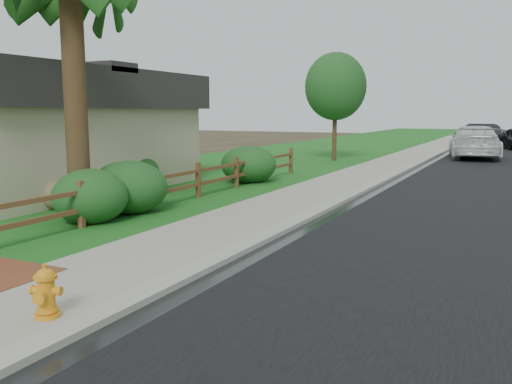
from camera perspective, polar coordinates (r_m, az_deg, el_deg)
The scene contains 17 objects.
ground at distance 8.20m, azimuth -13.13°, elevation -10.17°, with size 120.00×120.00×0.00m, color #372A1E.
curb at distance 41.32m, azimuth 19.79°, elevation 4.44°, with size 0.40×90.00×0.12m, color gray.
wet_gutter at distance 41.28m, azimuth 20.27°, elevation 4.36°, with size 0.50×90.00×0.00m, color black.
sidewalk at distance 41.48m, azimuth 18.00°, elevation 4.52°, with size 2.20×90.00×0.10m, color gray.
grass_strip at distance 41.79m, azimuth 15.42°, elevation 4.63°, with size 1.60×90.00×0.06m, color #19571A.
lawn_near at distance 43.07m, azimuth 8.59°, elevation 4.93°, with size 9.00×90.00×0.04m, color #19571A.
ranch_fence at distance 15.19m, azimuth -8.50°, elevation 0.90°, with size 0.12×16.92×1.10m.
house at distance 20.60m, azimuth -24.91°, elevation 6.25°, with size 10.60×9.60×4.05m.
fire_hydrant at distance 7.16m, azimuth -21.23°, elevation -9.88°, with size 0.44×0.36×0.67m.
white_suv at distance 32.81m, azimuth 21.98°, elevation 4.92°, with size 2.53×6.22×1.80m, color silver.
dark_car_far at distance 44.53m, azimuth 22.40°, elevation 5.58°, with size 1.77×5.09×1.68m, color black.
boulder at distance 15.25m, azimuth -20.32°, elevation -0.35°, with size 1.19×0.89×0.79m, color brown.
shrub_a at distance 13.07m, azimuth -17.05°, elevation -0.47°, with size 1.73×1.73×1.29m, color #1B4C1E.
shrub_b at distance 14.09m, azimuth -13.22°, elevation 0.46°, with size 1.96×1.96×1.37m, color #1B4C1E.
shrub_c at distance 18.38m, azimuth -12.71°, elevation 2.03°, with size 1.66×1.66×1.20m, color #1B4C1E.
shrub_d at distance 19.70m, azimuth -0.78°, elevation 2.91°, with size 2.02×2.02×1.38m, color #1B4C1E.
tree_near_left at distance 28.88m, azimuth 8.36°, elevation 10.92°, with size 3.18×3.18×5.64m.
Camera 1 is at (4.98, -5.98, 2.59)m, focal length 38.00 mm.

